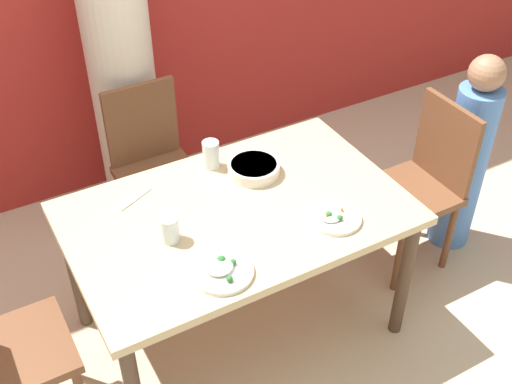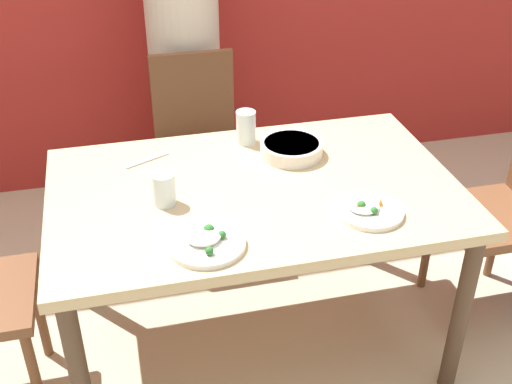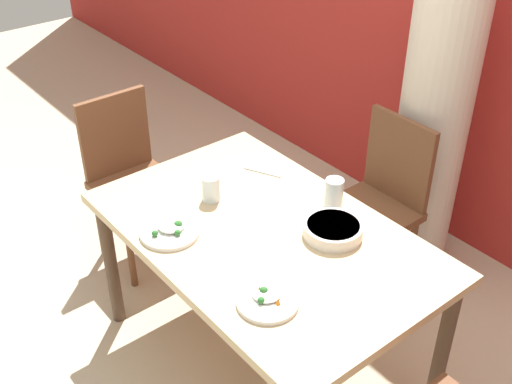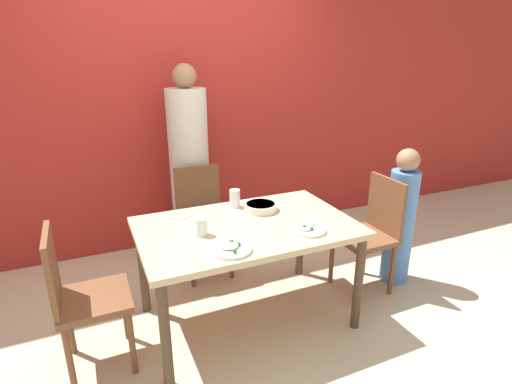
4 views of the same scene
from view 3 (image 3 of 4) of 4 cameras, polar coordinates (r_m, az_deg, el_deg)
name	(u,v)px [view 3 (image 3 of 4)]	position (r m, az deg, el deg)	size (l,w,h in m)	color
ground_plane	(263,358)	(3.03, 0.65, -14.53)	(10.00, 10.00, 0.00)	beige
wall_back	(511,3)	(3.29, 21.72, 15.38)	(10.00, 0.06, 2.70)	#A82823
dining_table	(264,247)	(2.58, 0.74, -4.91)	(1.40, 0.89, 0.73)	tan
chair_adult_spot	(379,200)	(3.17, 10.84, -0.74)	(0.40, 0.40, 0.90)	brown
chair_empty_left	(130,175)	(3.37, -11.13, 1.50)	(0.40, 0.40, 0.90)	brown
person_adult	(433,126)	(3.26, 15.44, 5.71)	(0.34, 0.34, 1.71)	beige
bowl_curry	(333,229)	(2.51, 6.86, -3.32)	(0.23, 0.23, 0.05)	silver
plate_rice_adult	(170,230)	(2.54, -7.63, -3.38)	(0.24, 0.24, 0.05)	white
plate_rice_child	(267,299)	(2.22, 1.01, -9.53)	(0.22, 0.22, 0.05)	white
glass_water_tall	(334,193)	(2.66, 6.94, -0.11)	(0.08, 0.08, 0.13)	silver
glass_water_short	(211,188)	(2.69, -4.03, 0.33)	(0.08, 0.08, 0.11)	silver
fork_steel	(263,172)	(2.89, 0.60, 1.82)	(0.17, 0.10, 0.01)	silver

